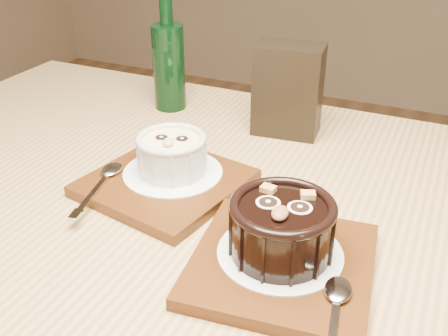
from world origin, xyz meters
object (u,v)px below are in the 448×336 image
Objects in this scene: table at (223,282)px; ramekin_dark at (282,226)px; condiment_stand at (288,90)px; green_bottle at (169,64)px; tray_right at (282,264)px; ramekin_white at (172,153)px; tray_left at (166,183)px.

ramekin_dark is (0.08, -0.04, 0.14)m from table.
condiment_stand is 0.70× the size of green_bottle.
tray_right is at bearing -63.59° from ramekin_dark.
ramekin_white is 0.45× the size of green_bottle.
table is at bearing -87.25° from condiment_stand.
green_bottle reaches higher than tray_left.
table is 0.40m from green_bottle.
tray_right reaches higher than table.
tray_left is at bearing -115.42° from ramekin_white.
ramekin_white is at bearing 81.10° from tray_left.
tray_left reaches higher than table.
ramekin_dark is 0.45m from green_bottle.
ramekin_dark is at bearing -27.87° from table.
ramekin_white reaches higher than tray_right.
tray_right is 0.47m from green_bottle.
ramekin_dark reaches higher than tray_right.
table is 5.98× the size of green_bottle.
tray_left is 1.00× the size of tray_right.
condiment_stand is at bearing 68.85° from tray_left.
ramekin_white reaches higher than table.
tray_left is 0.21m from tray_right.
tray_right is (0.19, -0.09, 0.00)m from tray_left.
tray_right is at bearing -72.14° from condiment_stand.
green_bottle is at bearing 126.18° from ramekin_dark.
tray_left is at bearing 158.17° from table.
table is 0.17m from ramekin_dark.
ramekin_white is (0.00, 0.02, 0.04)m from tray_left.
table is 0.31m from condiment_stand.
table is 0.15m from tray_left.
ramekin_dark is (0.18, -0.10, 0.01)m from ramekin_white.
tray_right is (0.09, -0.05, 0.10)m from table.
tray_left is at bearing 147.63° from ramekin_dark.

